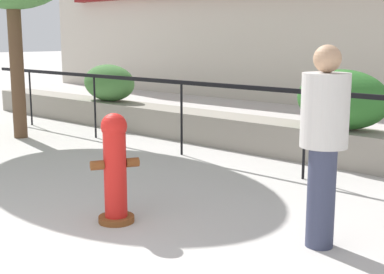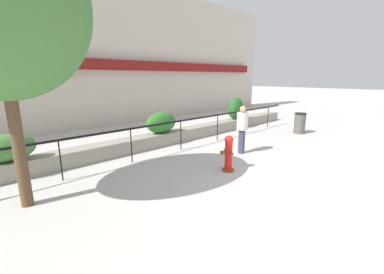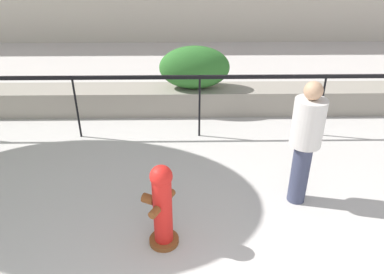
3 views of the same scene
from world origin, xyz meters
TOP-DOWN VIEW (x-y plane):
  - ground_plane at (0.00, 0.00)m, footprint 120.00×120.00m
  - building_facade at (0.00, 11.98)m, footprint 30.00×1.36m
  - planter_wall_low at (0.00, 6.00)m, footprint 18.00×0.70m
  - fence_railing_segment at (-0.00, 4.90)m, footprint 15.00×0.05m
  - hedge_bush_0 at (-5.24, 6.00)m, footprint 1.38×0.70m
  - hedge_bush_1 at (-0.06, 6.00)m, footprint 1.39×0.70m
  - hedge_bush_2 at (4.92, 6.00)m, footprint 0.98×0.70m
  - fire_hydrant at (-0.51, 2.24)m, footprint 0.48×0.47m
  - pedestrian at (1.28, 3.02)m, footprint 0.46×0.46m
  - trash_bin at (6.13, 3.00)m, footprint 0.55×0.55m

SIDE VIEW (x-z plane):
  - ground_plane at x=0.00m, z-range 0.00..0.00m
  - planter_wall_low at x=0.00m, z-range 0.00..0.50m
  - trash_bin at x=6.13m, z-range 0.00..1.01m
  - fire_hydrant at x=-0.51m, z-range 0.01..1.09m
  - hedge_bush_0 at x=-5.24m, z-range 0.50..1.25m
  - hedge_bush_1 at x=-0.06m, z-range 0.50..1.35m
  - pedestrian at x=1.28m, z-range 0.12..1.85m
  - fence_railing_segment at x=0.00m, z-range 0.44..1.59m
  - hedge_bush_2 at x=4.92m, z-range 0.50..1.65m
  - building_facade at x=0.00m, z-range -0.01..7.99m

